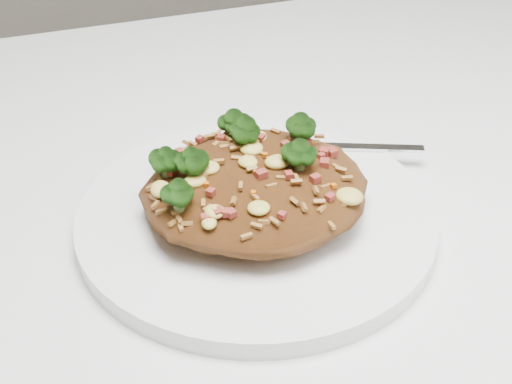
% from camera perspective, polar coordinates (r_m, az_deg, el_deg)
% --- Properties ---
extents(dining_table, '(1.20, 0.80, 0.75)m').
position_cam_1_polar(dining_table, '(0.57, -1.27, -9.62)').
color(dining_table, silver).
rests_on(dining_table, ground).
extents(plate, '(0.25, 0.25, 0.01)m').
position_cam_1_polar(plate, '(0.51, 0.00, -2.03)').
color(plate, white).
rests_on(plate, dining_table).
extents(fried_rice, '(0.16, 0.14, 0.06)m').
position_cam_1_polar(fried_rice, '(0.49, -0.12, 1.13)').
color(fried_rice, brown).
rests_on(fried_rice, plate).
extents(fork, '(0.16, 0.08, 0.00)m').
position_cam_1_polar(fork, '(0.57, 6.06, 3.64)').
color(fork, silver).
rests_on(fork, plate).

